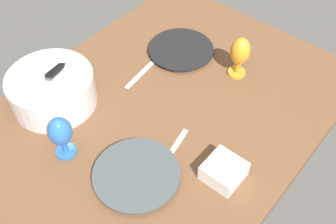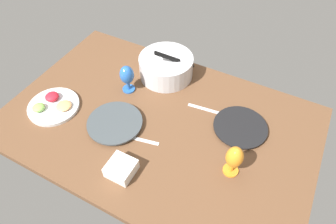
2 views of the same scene
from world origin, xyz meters
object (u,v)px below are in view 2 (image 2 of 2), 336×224
object	(u,v)px
fruit_platter	(53,105)
hurricane_glass_orange	(234,158)
hurricane_glass_blue	(127,76)
square_bowl_white	(122,168)
dinner_plate_left	(115,123)
mixing_bowl	(166,66)
dinner_plate_right	(240,127)

from	to	relation	value
fruit_platter	hurricane_glass_orange	distance (cm)	99.44
fruit_platter	hurricane_glass_orange	size ratio (longest dim) A/B	1.56
fruit_platter	hurricane_glass_blue	world-z (taller)	hurricane_glass_blue
hurricane_glass_blue	hurricane_glass_orange	size ratio (longest dim) A/B	0.96
fruit_platter	square_bowl_white	xyz separation A→B (cm)	(55.33, -16.07, 1.92)
fruit_platter	square_bowl_white	world-z (taller)	square_bowl_white
fruit_platter	hurricane_glass_orange	xyz separation A→B (cm)	(98.73, 7.54, 9.22)
hurricane_glass_orange	dinner_plate_left	bearing A→B (deg)	-177.87
hurricane_glass_blue	square_bowl_white	xyz separation A→B (cm)	(26.53, -46.62, -7.04)
dinner_plate_left	square_bowl_white	bearing A→B (deg)	-48.88
fruit_platter	hurricane_glass_blue	bearing A→B (deg)	46.70
mixing_bowl	hurricane_glass_blue	bearing A→B (deg)	-121.73
hurricane_glass_blue	hurricane_glass_orange	xyz separation A→B (cm)	(69.93, -23.02, 0.26)
dinner_plate_left	square_bowl_white	distance (cm)	28.35
dinner_plate_left	dinner_plate_right	distance (cm)	64.29
mixing_bowl	hurricane_glass_orange	size ratio (longest dim) A/B	1.79
mixing_bowl	square_bowl_white	bearing A→B (deg)	-78.80
dinner_plate_right	hurricane_glass_orange	world-z (taller)	hurricane_glass_orange
dinner_plate_left	hurricane_glass_orange	world-z (taller)	hurricane_glass_orange
fruit_platter	square_bowl_white	distance (cm)	57.64
mixing_bowl	fruit_platter	world-z (taller)	mixing_bowl
fruit_platter	hurricane_glass_orange	world-z (taller)	hurricane_glass_orange
mixing_bowl	hurricane_glass_blue	xyz separation A→B (cm)	(-13.10, -21.19, 3.56)
dinner_plate_left	hurricane_glass_blue	size ratio (longest dim) A/B	1.69
mixing_bowl	hurricane_glass_orange	bearing A→B (deg)	-37.88
dinner_plate_left	hurricane_glass_orange	bearing A→B (deg)	2.13
dinner_plate_right	square_bowl_white	xyz separation A→B (cm)	(-39.36, -49.13, 2.36)
hurricane_glass_orange	square_bowl_white	bearing A→B (deg)	-151.46
dinner_plate_right	square_bowl_white	bearing A→B (deg)	-128.70
mixing_bowl	square_bowl_white	size ratio (longest dim) A/B	2.66
dinner_plate_left	mixing_bowl	size ratio (longest dim) A/B	0.90
hurricane_glass_blue	square_bowl_white	world-z (taller)	hurricane_glass_blue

